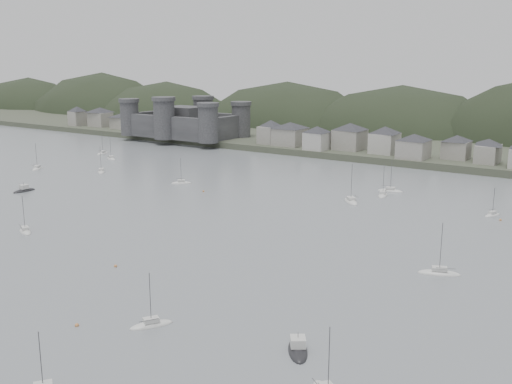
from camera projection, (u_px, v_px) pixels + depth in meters
The scene contains 9 objects.
ground at pixel (32, 293), 111.61m from camera, with size 900.00×900.00×0.00m, color slate.
far_shore_land at pixel (466, 133), 348.10m from camera, with size 900.00×250.00×3.00m, color #383D2D.
forested_ridge at pixel (460, 161), 327.66m from camera, with size 851.55×103.94×102.57m.
castle at pixel (184, 121), 320.12m from camera, with size 66.00×43.00×20.00m.
sailboat_lead at pixel (103, 153), 279.32m from camera, with size 4.39×8.53×11.16m.
moored_fleet at pixel (216, 216), 166.66m from camera, with size 254.91×170.71×12.97m.
motor_launch_near at pixel (298, 350), 89.34m from camera, with size 7.14×8.39×3.95m.
motor_launch_far at pixel (24, 191), 198.88m from camera, with size 3.15×8.18×3.93m.
mooring_buoys at pixel (233, 241), 143.78m from camera, with size 185.94×110.93×0.70m.
Camera 1 is at (94.59, -61.88, 43.29)m, focal length 41.15 mm.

